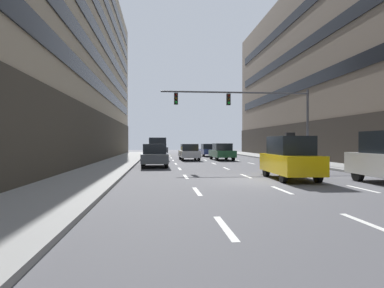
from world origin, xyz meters
The scene contains 37 objects.
ground_plane centered at (0.00, 0.00, 0.00)m, with size 120.00×120.00×0.00m, color #515156.
sidewalk_left centered at (-7.96, 0.00, 0.07)m, with size 3.34×80.00×0.14m, color gray.
lane_stripe_l1_s2 centered at (-3.14, -8.00, 0.00)m, with size 0.16×2.00×0.01m, color silver.
lane_stripe_l1_s3 centered at (-3.14, -3.00, 0.00)m, with size 0.16×2.00×0.01m, color silver.
lane_stripe_l1_s4 centered at (-3.14, 2.00, 0.00)m, with size 0.16×2.00×0.01m, color silver.
lane_stripe_l1_s5 centered at (-3.14, 7.00, 0.00)m, with size 0.16×2.00×0.01m, color silver.
lane_stripe_l1_s6 centered at (-3.14, 12.00, 0.00)m, with size 0.16×2.00×0.01m, color silver.
lane_stripe_l1_s7 centered at (-3.14, 17.00, 0.00)m, with size 0.16×2.00×0.01m, color silver.
lane_stripe_l1_s8 centered at (-3.14, 22.00, 0.00)m, with size 0.16×2.00×0.01m, color silver.
lane_stripe_l1_s9 centered at (-3.14, 27.00, 0.00)m, with size 0.16×2.00×0.01m, color silver.
lane_stripe_l1_s10 centered at (-3.14, 32.00, 0.00)m, with size 0.16×2.00×0.01m, color silver.
lane_stripe_l2_s2 centered at (0.00, -8.00, 0.00)m, with size 0.16×2.00×0.01m, color silver.
lane_stripe_l2_s3 centered at (0.00, -3.00, 0.00)m, with size 0.16×2.00×0.01m, color silver.
lane_stripe_l2_s4 centered at (0.00, 2.00, 0.00)m, with size 0.16×2.00×0.01m, color silver.
lane_stripe_l2_s5 centered at (0.00, 7.00, 0.00)m, with size 0.16×2.00×0.01m, color silver.
lane_stripe_l2_s6 centered at (0.00, 12.00, 0.00)m, with size 0.16×2.00×0.01m, color silver.
lane_stripe_l2_s7 centered at (0.00, 17.00, 0.00)m, with size 0.16×2.00×0.01m, color silver.
lane_stripe_l2_s8 centered at (0.00, 22.00, 0.00)m, with size 0.16×2.00×0.01m, color silver.
lane_stripe_l2_s9 centered at (0.00, 27.00, 0.00)m, with size 0.16×2.00×0.01m, color silver.
lane_stripe_l2_s10 centered at (0.00, 32.00, 0.00)m, with size 0.16×2.00×0.01m, color silver.
lane_stripe_l3_s3 centered at (3.14, -3.00, 0.00)m, with size 0.16×2.00×0.01m, color silver.
lane_stripe_l3_s4 centered at (3.14, 2.00, 0.00)m, with size 0.16×2.00×0.01m, color silver.
lane_stripe_l3_s5 centered at (3.14, 7.00, 0.00)m, with size 0.16×2.00×0.01m, color silver.
lane_stripe_l3_s6 centered at (3.14, 12.00, 0.00)m, with size 0.16×2.00×0.01m, color silver.
lane_stripe_l3_s7 centered at (3.14, 17.00, 0.00)m, with size 0.16×2.00×0.01m, color silver.
lane_stripe_l3_s8 centered at (3.14, 22.00, 0.00)m, with size 0.16×2.00×0.01m, color silver.
lane_stripe_l3_s9 centered at (3.14, 27.00, 0.00)m, with size 0.16×2.00×0.01m, color silver.
lane_stripe_l3_s10 centered at (3.14, 32.00, 0.00)m, with size 0.16×2.00×0.01m, color silver.
car_driving_0 centered at (-4.68, 18.43, 1.10)m, with size 2.05×4.63×2.21m.
car_driving_1 centered at (1.67, 17.10, 0.81)m, with size 2.01×4.46×1.65m.
taxi_driving_2 centered at (-4.64, 28.60, 1.03)m, with size 1.90×4.33×2.25m.
car_driving_3 centered at (1.55, 25.55, 0.77)m, with size 1.90×4.22×1.56m.
taxi_driving_4 centered at (1.67, 0.29, 1.02)m, with size 1.93×4.30×2.22m.
car_driving_5 centered at (-1.57, 17.06, 0.78)m, with size 1.86×4.28×1.59m.
car_driving_6 centered at (-4.81, 8.85, 0.81)m, with size 1.88×4.40×1.64m.
traffic_signal_0 centered at (2.51, 9.09, 4.35)m, with size 11.16×0.35×5.64m.
pedestrian_0 centered at (8.39, 4.68, 1.08)m, with size 0.52×0.28×1.63m.
Camera 1 is at (-4.50, -14.65, 1.77)m, focal length 30.65 mm.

